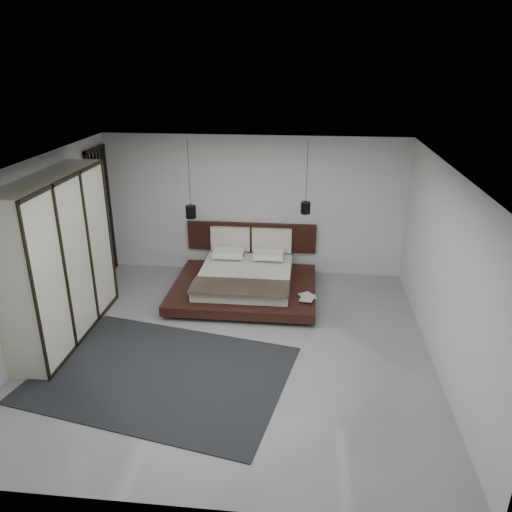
# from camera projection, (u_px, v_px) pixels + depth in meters

# --- Properties ---
(floor) EXTENTS (6.00, 6.00, 0.00)m
(floor) POSITION_uv_depth(u_px,v_px,m) (233.00, 346.00, 7.75)
(floor) COLOR gray
(floor) RESTS_ON ground
(ceiling) EXTENTS (6.00, 6.00, 0.00)m
(ceiling) POSITION_uv_depth(u_px,v_px,m) (229.00, 167.00, 6.71)
(ceiling) COLOR white
(ceiling) RESTS_ON wall_back
(wall_back) EXTENTS (6.00, 0.00, 6.00)m
(wall_back) POSITION_uv_depth(u_px,v_px,m) (254.00, 206.00, 10.00)
(wall_back) COLOR silver
(wall_back) RESTS_ON floor
(wall_front) EXTENTS (6.00, 0.00, 6.00)m
(wall_front) POSITION_uv_depth(u_px,v_px,m) (181.00, 392.00, 4.46)
(wall_front) COLOR silver
(wall_front) RESTS_ON floor
(wall_left) EXTENTS (0.00, 6.00, 6.00)m
(wall_left) POSITION_uv_depth(u_px,v_px,m) (35.00, 255.00, 7.52)
(wall_left) COLOR silver
(wall_left) RESTS_ON floor
(wall_right) EXTENTS (0.00, 6.00, 6.00)m
(wall_right) POSITION_uv_depth(u_px,v_px,m) (444.00, 272.00, 6.94)
(wall_right) COLOR silver
(wall_right) RESTS_ON floor
(lattice_screen) EXTENTS (0.05, 0.90, 2.60)m
(lattice_screen) POSITION_uv_depth(u_px,v_px,m) (102.00, 214.00, 9.81)
(lattice_screen) COLOR black
(lattice_screen) RESTS_ON floor
(bed) EXTENTS (2.64, 2.33, 1.05)m
(bed) POSITION_uv_depth(u_px,v_px,m) (245.00, 279.00, 9.42)
(bed) COLOR black
(bed) RESTS_ON floor
(book_lower) EXTENTS (0.34, 0.37, 0.03)m
(book_lower) POSITION_uv_depth(u_px,v_px,m) (302.00, 298.00, 8.73)
(book_lower) COLOR #99724C
(book_lower) RESTS_ON bed
(book_upper) EXTENTS (0.29, 0.36, 0.02)m
(book_upper) POSITION_uv_depth(u_px,v_px,m) (301.00, 297.00, 8.70)
(book_upper) COLOR #99724C
(book_upper) RESTS_ON book_lower
(pendant_left) EXTENTS (0.20, 0.20, 1.47)m
(pendant_left) POSITION_uv_depth(u_px,v_px,m) (191.00, 212.00, 9.46)
(pendant_left) COLOR black
(pendant_left) RESTS_ON ceiling
(pendant_right) EXTENTS (0.18, 0.18, 1.32)m
(pendant_right) POSITION_uv_depth(u_px,v_px,m) (306.00, 208.00, 9.19)
(pendant_right) COLOR black
(pendant_right) RESTS_ON ceiling
(wardrobe) EXTENTS (0.62, 2.64, 2.59)m
(wardrobe) POSITION_uv_depth(u_px,v_px,m) (59.00, 259.00, 7.66)
(wardrobe) COLOR beige
(wardrobe) RESTS_ON floor
(rug) EXTENTS (3.88, 3.11, 0.01)m
(rug) POSITION_uv_depth(u_px,v_px,m) (162.00, 374.00, 7.07)
(rug) COLOR black
(rug) RESTS_ON floor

